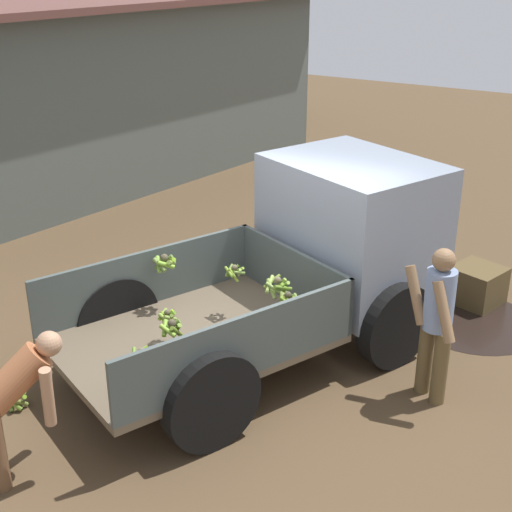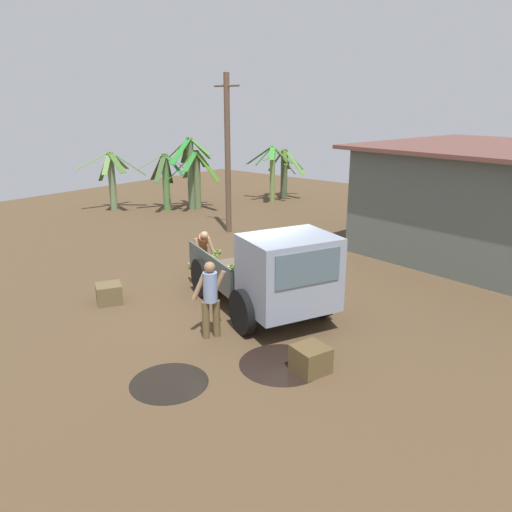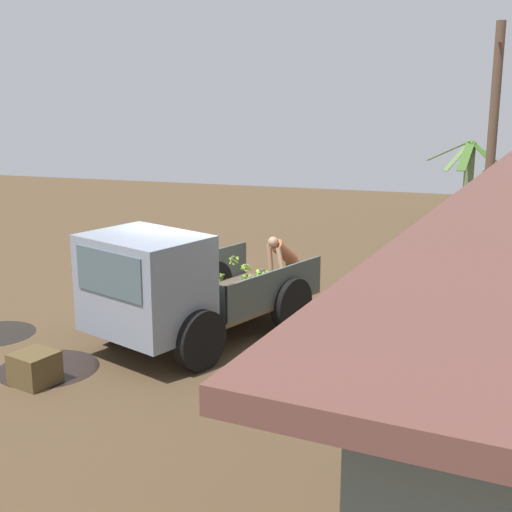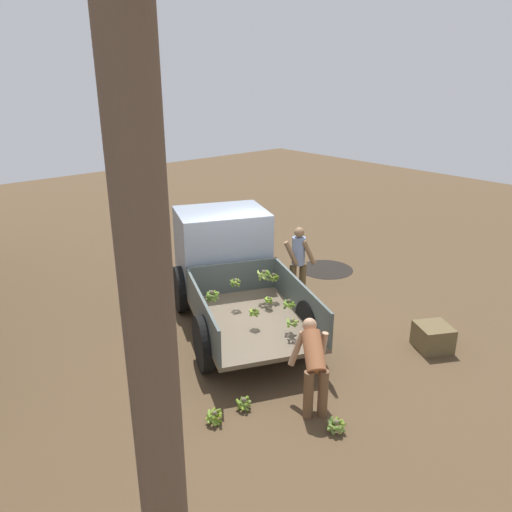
% 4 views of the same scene
% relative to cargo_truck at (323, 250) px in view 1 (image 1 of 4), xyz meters
% --- Properties ---
extents(ground, '(36.00, 36.00, 0.00)m').
position_rel_cargo_truck_xyz_m(ground, '(-1.02, 0.30, -1.11)').
color(ground, '#4F3B26').
extents(mud_patch_1, '(1.62, 1.62, 0.01)m').
position_rel_cargo_truck_xyz_m(mud_patch_1, '(1.25, -1.54, -1.11)').
color(mud_patch_1, black).
rests_on(mud_patch_1, ground).
extents(cargo_truck, '(4.72, 3.46, 2.09)m').
position_rel_cargo_truck_xyz_m(cargo_truck, '(0.00, 0.00, 0.00)').
color(cargo_truck, brown).
rests_on(cargo_truck, ground).
extents(warehouse_shed, '(11.66, 9.21, 3.46)m').
position_rel_cargo_truck_xyz_m(warehouse_shed, '(4.29, 8.33, 1.46)').
color(warehouse_shed, '#565F59').
rests_on(warehouse_shed, ground).
extents(banana_palm_0, '(2.27, 2.71, 2.46)m').
position_rel_cargo_truck_xyz_m(banana_palm_0, '(10.14, 6.70, 0.28)').
color(banana_palm_0, '#4F5A39').
rests_on(banana_palm_0, ground).
extents(person_foreground_visitor, '(0.56, 0.70, 1.67)m').
position_rel_cargo_truck_xyz_m(person_foreground_visitor, '(-0.60, -1.55, -0.18)').
color(person_foreground_visitor, brown).
rests_on(person_foreground_visitor, ground).
extents(person_worker_loading, '(0.82, 0.71, 1.36)m').
position_rel_cargo_truck_xyz_m(person_worker_loading, '(-3.58, 1.16, -0.31)').
color(person_worker_loading, brown).
rests_on(person_worker_loading, ground).
extents(banana_bunch_on_ground_2, '(0.25, 0.24, 0.21)m').
position_rel_cargo_truck_xyz_m(banana_bunch_on_ground_2, '(-2.94, 1.99, -0.99)').
color(banana_bunch_on_ground_2, brown).
rests_on(banana_bunch_on_ground_2, ground).
extents(wooden_crate_1, '(0.74, 0.74, 0.50)m').
position_rel_cargo_truck_xyz_m(wooden_crate_1, '(1.81, -1.40, -0.86)').
color(wooden_crate_1, brown).
rests_on(wooden_crate_1, ground).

